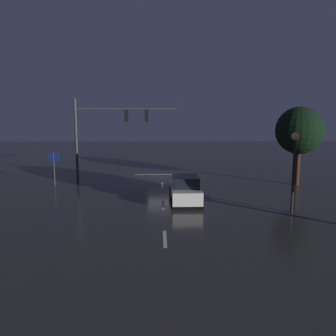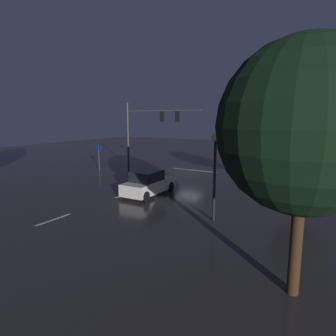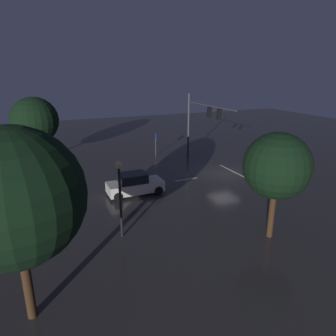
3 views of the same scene
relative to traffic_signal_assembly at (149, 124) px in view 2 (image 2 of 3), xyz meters
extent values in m
plane|color=#2D2B2B|center=(-4.63, -0.09, -4.69)|extent=(80.00, 80.00, 0.00)
cylinder|color=#383A3D|center=(2.84, 0.01, -1.25)|extent=(0.22, 0.22, 6.87)
cylinder|color=#383A3D|center=(-1.55, 0.01, 1.28)|extent=(8.78, 0.14, 0.14)
cube|color=black|center=(-1.55, 0.01, 0.71)|extent=(0.32, 0.36, 1.00)
sphere|color=black|center=(-1.55, -0.18, 1.03)|extent=(0.20, 0.20, 0.20)
sphere|color=black|center=(-1.55, -0.18, 0.71)|extent=(0.20, 0.20, 0.20)
sphere|color=#19F24C|center=(-1.55, -0.18, 0.39)|extent=(0.20, 0.20, 0.20)
cube|color=black|center=(-3.31, 0.01, 0.71)|extent=(0.32, 0.36, 1.00)
sphere|color=black|center=(-3.31, -0.18, 1.03)|extent=(0.20, 0.20, 0.20)
sphere|color=black|center=(-3.31, -0.18, 0.71)|extent=(0.20, 0.20, 0.20)
sphere|color=#19F24C|center=(-3.31, -0.18, 0.39)|extent=(0.20, 0.20, 0.20)
cube|color=beige|center=(-4.63, 3.91, -4.68)|extent=(0.16, 2.20, 0.01)
cube|color=beige|center=(-4.63, 9.91, -4.68)|extent=(0.16, 2.20, 0.01)
cube|color=beige|center=(-4.63, 15.91, -4.68)|extent=(0.16, 2.20, 0.01)
cube|color=beige|center=(-4.63, -1.19, -4.68)|extent=(5.00, 0.16, 0.01)
cube|color=silver|center=(-6.04, 9.09, -4.07)|extent=(1.82, 4.31, 0.80)
cube|color=black|center=(-6.04, 9.29, -3.33)|extent=(1.61, 2.11, 0.68)
cylinder|color=black|center=(-5.19, 7.50, -4.35)|extent=(0.22, 0.68, 0.68)
cylinder|color=black|center=(-6.87, 7.49, -4.35)|extent=(0.22, 0.68, 0.68)
cylinder|color=black|center=(-5.21, 10.70, -4.35)|extent=(0.22, 0.68, 0.68)
cylinder|color=black|center=(-6.89, 10.69, -4.35)|extent=(0.22, 0.68, 0.68)
sphere|color=#F9EFC6|center=(-5.38, 6.98, -4.02)|extent=(0.20, 0.20, 0.20)
sphere|color=#F9EFC6|center=(-6.68, 6.97, -4.02)|extent=(0.20, 0.20, 0.20)
cylinder|color=black|center=(-11.94, 11.75, -2.60)|extent=(0.14, 0.14, 4.17)
sphere|color=#F9D88C|center=(-11.94, 11.75, -0.34)|extent=(0.44, 0.44, 0.44)
cylinder|color=#383A3D|center=(3.83, 3.58, -3.39)|extent=(0.09, 0.09, 2.60)
cube|color=navy|center=(3.83, 3.58, -2.44)|extent=(0.89, 0.26, 0.60)
cylinder|color=#382314|center=(-16.47, 16.57, -3.10)|extent=(0.36, 0.36, 3.18)
sphere|color=black|center=(-16.47, 16.57, 0.37)|extent=(4.99, 4.99, 4.99)
cylinder|color=#382314|center=(-15.28, 3.86, -3.23)|extent=(0.36, 0.36, 2.91)
sphere|color=black|center=(-15.28, 3.86, -0.40)|extent=(3.68, 3.68, 3.68)
camera|label=1|loc=(-4.38, 31.33, 0.93)|focal=38.15mm
camera|label=2|loc=(-17.40, 25.65, 0.64)|focal=31.59mm
camera|label=3|loc=(-27.45, 15.51, 4.49)|focal=32.67mm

